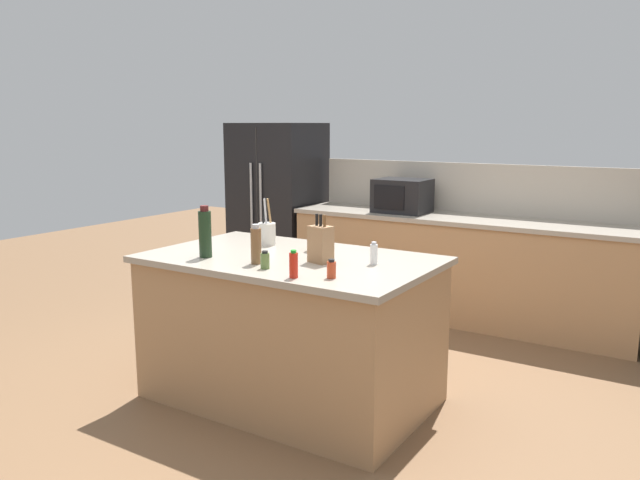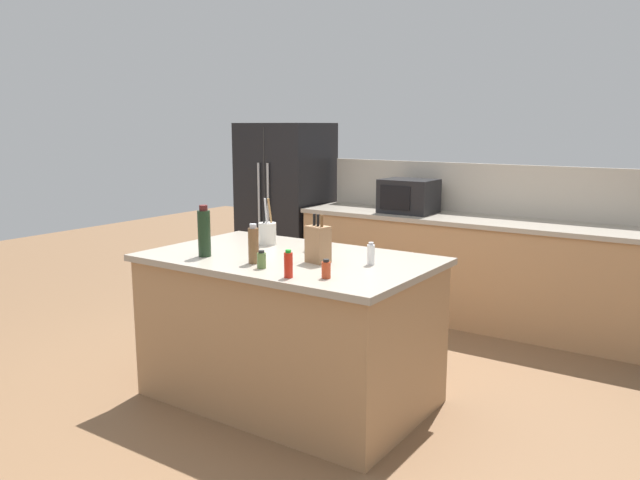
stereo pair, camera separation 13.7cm
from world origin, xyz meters
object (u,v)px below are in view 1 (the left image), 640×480
(knife_block, at_px, (321,244))
(hot_sauce_bottle, at_px, (294,265))
(refrigerator, at_px, (278,207))
(utensil_crock, at_px, (267,233))
(microwave, at_px, (402,196))
(wine_bottle, at_px, (205,233))
(pepper_grinder, at_px, (256,245))
(spice_jar_oregano, at_px, (265,260))
(honey_jar, at_px, (313,241))
(spice_jar_paprika, at_px, (331,269))
(salt_shaker, at_px, (374,254))

(knife_block, height_order, hot_sauce_bottle, knife_block)
(refrigerator, distance_m, utensil_crock, 2.44)
(refrigerator, distance_m, microwave, 1.49)
(hot_sauce_bottle, xyz_separation_m, wine_bottle, (-0.76, 0.15, 0.08))
(microwave, bearing_deg, pepper_grinder, -85.35)
(utensil_crock, bearing_deg, pepper_grinder, -59.15)
(refrigerator, xyz_separation_m, microwave, (1.47, -0.05, 0.21))
(pepper_grinder, relative_size, hot_sauce_bottle, 1.55)
(pepper_grinder, bearing_deg, spice_jar_oregano, -31.92)
(utensil_crock, height_order, honey_jar, utensil_crock)
(knife_block, relative_size, hot_sauce_bottle, 1.90)
(utensil_crock, height_order, hot_sauce_bottle, utensil_crock)
(spice_jar_paprika, bearing_deg, hot_sauce_bottle, -150.00)
(refrigerator, bearing_deg, honey_jar, -49.10)
(refrigerator, height_order, wine_bottle, refrigerator)
(refrigerator, bearing_deg, knife_block, -49.22)
(honey_jar, bearing_deg, spice_jar_oregano, -85.48)
(utensil_crock, bearing_deg, spice_jar_paprika, -33.62)
(spice_jar_paprika, height_order, spice_jar_oregano, same)
(knife_block, xyz_separation_m, salt_shaker, (0.29, 0.12, -0.05))
(spice_jar_paprika, distance_m, spice_jar_oregano, 0.44)
(pepper_grinder, distance_m, spice_jar_oregano, 0.16)
(microwave, bearing_deg, salt_shaker, -69.37)
(pepper_grinder, height_order, spice_jar_oregano, pepper_grinder)
(microwave, height_order, spice_jar_paprika, microwave)
(spice_jar_oregano, bearing_deg, honey_jar, 94.52)
(knife_block, xyz_separation_m, hot_sauce_bottle, (0.08, -0.40, -0.04))
(hot_sauce_bottle, bearing_deg, spice_jar_paprika, 30.00)
(refrigerator, height_order, microwave, refrigerator)
(knife_block, height_order, utensil_crock, utensil_crock)
(hot_sauce_bottle, xyz_separation_m, honey_jar, (-0.31, 0.67, -0.01))
(knife_block, height_order, spice_jar_paprika, knife_block)
(hot_sauce_bottle, xyz_separation_m, spice_jar_paprika, (0.18, 0.10, -0.02))
(salt_shaker, relative_size, honey_jar, 1.00)
(utensil_crock, relative_size, spice_jar_oregano, 3.08)
(refrigerator, height_order, salt_shaker, refrigerator)
(utensil_crock, xyz_separation_m, hot_sauce_bottle, (0.69, -0.67, -0.01))
(wine_bottle, bearing_deg, hot_sauce_bottle, -10.93)
(spice_jar_paprika, bearing_deg, wine_bottle, 177.20)
(spice_jar_paprika, height_order, wine_bottle, wine_bottle)
(spice_jar_oregano, bearing_deg, hot_sauce_bottle, -19.19)
(honey_jar, xyz_separation_m, spice_jar_oregano, (0.05, -0.58, -0.02))
(spice_jar_paprika, relative_size, honey_jar, 0.77)
(utensil_crock, distance_m, honey_jar, 0.38)
(salt_shaker, height_order, spice_jar_oregano, salt_shaker)
(microwave, relative_size, honey_jar, 3.60)
(refrigerator, relative_size, spice_jar_paprika, 17.01)
(utensil_crock, height_order, wine_bottle, wine_bottle)
(spice_jar_paprika, xyz_separation_m, honey_jar, (-0.48, 0.57, 0.02))
(refrigerator, height_order, spice_jar_paprika, refrigerator)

